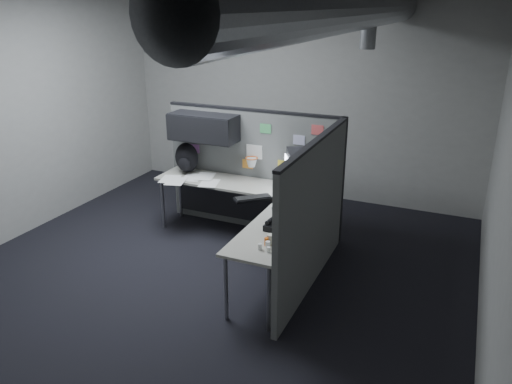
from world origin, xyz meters
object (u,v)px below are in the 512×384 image
at_px(phone, 277,225).
at_px(keyboard, 253,198).
at_px(monitor, 307,172).
at_px(desk, 251,202).
at_px(backpack, 186,158).

bearing_deg(phone, keyboard, 146.24).
height_order(monitor, phone, monitor).
xyz_separation_m(desk, backpack, (-1.12, 0.39, 0.31)).
relative_size(monitor, backpack, 1.50).
xyz_separation_m(phone, backpack, (-1.79, 1.20, 0.16)).
xyz_separation_m(desk, phone, (0.67, -0.82, 0.16)).
xyz_separation_m(desk, keyboard, (0.11, -0.18, 0.14)).
xyz_separation_m(monitor, phone, (0.06, -1.12, -0.23)).
relative_size(monitor, keyboard, 1.42).
relative_size(keyboard, backpack, 1.05).
xyz_separation_m(keyboard, backpack, (-1.23, 0.57, 0.18)).
distance_m(phone, backpack, 2.16).
relative_size(desk, backpack, 5.68).
height_order(desk, phone, phone).
relative_size(desk, phone, 9.15).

